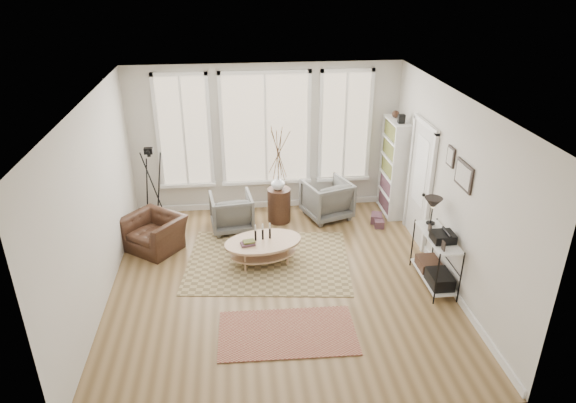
{
  "coord_description": "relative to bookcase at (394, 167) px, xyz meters",
  "views": [
    {
      "loc": [
        -0.61,
        -6.76,
        4.59
      ],
      "look_at": [
        0.2,
        0.6,
        1.1
      ],
      "focal_mm": 32.0,
      "sensor_mm": 36.0,
      "label": 1
    }
  ],
  "objects": [
    {
      "name": "bay_window",
      "position": [
        -2.44,
        0.49,
        0.65
      ],
      "size": [
        4.14,
        0.12,
        2.24
      ],
      "color": "beige",
      "rests_on": "ground"
    },
    {
      "name": "bookcase",
      "position": [
        0.0,
        0.0,
        0.0
      ],
      "size": [
        0.31,
        0.85,
        2.06
      ],
      "color": "white",
      "rests_on": "ground"
    },
    {
      "name": "room",
      "position": [
        -2.42,
        -2.2,
        0.47
      ],
      "size": [
        5.5,
        5.54,
        2.9
      ],
      "color": "olive",
      "rests_on": "ground"
    },
    {
      "name": "book_stack_near",
      "position": [
        -0.39,
        -0.42,
        -0.87
      ],
      "size": [
        0.28,
        0.31,
        0.17
      ],
      "primitive_type": "cube",
      "rotation": [
        0.0,
        0.0,
        -0.33
      ],
      "color": "maroon",
      "rests_on": "ground"
    },
    {
      "name": "wall_art",
      "position": [
        0.14,
        -2.49,
        0.92
      ],
      "size": [
        0.04,
        0.88,
        0.44
      ],
      "color": "black",
      "rests_on": "ground"
    },
    {
      "name": "tripod_camera",
      "position": [
        -4.58,
        -0.07,
        -0.24
      ],
      "size": [
        0.55,
        0.55,
        1.55
      ],
      "color": "black",
      "rests_on": "ground"
    },
    {
      "name": "vase",
      "position": [
        -2.26,
        -0.14,
        -0.16
      ],
      "size": [
        0.3,
        0.3,
        0.27
      ],
      "primitive_type": "imported",
      "rotation": [
        0.0,
        0.0,
        -0.19
      ],
      "color": "silver",
      "rests_on": "side_table"
    },
    {
      "name": "armchair_left",
      "position": [
        -3.16,
        -0.39,
        -0.61
      ],
      "size": [
        0.84,
        0.85,
        0.7
      ],
      "primitive_type": "imported",
      "rotation": [
        0.0,
        0.0,
        3.26
      ],
      "color": "slate",
      "rests_on": "ground"
    },
    {
      "name": "door",
      "position": [
        0.13,
        -1.08,
        0.17
      ],
      "size": [
        0.09,
        1.06,
        2.22
      ],
      "color": "silver",
      "rests_on": "ground"
    },
    {
      "name": "coffee_table",
      "position": [
        -2.66,
        -1.63,
        -0.64
      ],
      "size": [
        1.42,
        1.05,
        0.59
      ],
      "color": "tan",
      "rests_on": "ground"
    },
    {
      "name": "armchair_right",
      "position": [
        -1.31,
        -0.08,
        -0.57
      ],
      "size": [
        1.04,
        1.06,
        0.76
      ],
      "primitive_type": "imported",
      "rotation": [
        0.0,
        0.0,
        3.47
      ],
      "color": "slate",
      "rests_on": "ground"
    },
    {
      "name": "low_shelf",
      "position": [
        -0.06,
        -2.52,
        -0.44
      ],
      "size": [
        0.38,
        1.08,
        1.3
      ],
      "color": "white",
      "rests_on": "ground"
    },
    {
      "name": "side_table",
      "position": [
        -2.25,
        -0.14,
        -0.06
      ],
      "size": [
        0.44,
        0.44,
        1.86
      ],
      "color": "#3D2418",
      "rests_on": "ground"
    },
    {
      "name": "book_stack_far",
      "position": [
        -0.39,
        -0.61,
        -0.88
      ],
      "size": [
        0.21,
        0.25,
        0.14
      ],
      "primitive_type": "cube",
      "rotation": [
        0.0,
        0.0,
        -0.18
      ],
      "color": "maroon",
      "rests_on": "ground"
    },
    {
      "name": "rug_main",
      "position": [
        -2.57,
        -1.62,
        -0.95
      ],
      "size": [
        2.9,
        2.31,
        0.01
      ],
      "primitive_type": "cube",
      "rotation": [
        0.0,
        0.0,
        -0.12
      ],
      "color": "brown",
      "rests_on": "ground"
    },
    {
      "name": "accent_chair",
      "position": [
        -4.5,
        -0.95,
        -0.65
      ],
      "size": [
        1.23,
        1.21,
        0.6
      ],
      "primitive_type": "imported",
      "rotation": [
        0.0,
        0.0,
        -0.66
      ],
      "color": "#3D2418",
      "rests_on": "ground"
    },
    {
      "name": "rug_runner",
      "position": [
        -2.45,
        -3.48,
        -0.94
      ],
      "size": [
        1.88,
        1.08,
        0.01
      ],
      "primitive_type": "cube",
      "rotation": [
        0.0,
        0.0,
        -0.03
      ],
      "color": "maroon",
      "rests_on": "ground"
    }
  ]
}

